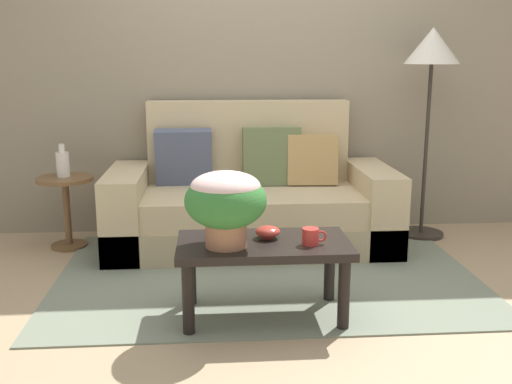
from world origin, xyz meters
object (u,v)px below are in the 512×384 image
(potted_plant, at_px, (226,200))
(snack_bowl, at_px, (268,232))
(table_vase, at_px, (63,163))
(coffee_table, at_px, (264,254))
(coffee_mug, at_px, (311,236))
(side_table, at_px, (66,199))
(couch, at_px, (252,203))
(floor_lamp, at_px, (432,62))

(potted_plant, bearing_deg, snack_bowl, 28.05)
(table_vase, bearing_deg, coffee_table, -44.83)
(potted_plant, relative_size, coffee_mug, 3.25)
(snack_bowl, relative_size, table_vase, 0.56)
(snack_bowl, xyz_separation_m, table_vase, (-1.40, 1.31, 0.17))
(side_table, xyz_separation_m, potted_plant, (1.16, -1.42, 0.31))
(couch, xyz_separation_m, side_table, (-1.39, 0.02, 0.05))
(floor_lamp, distance_m, potted_plant, 2.31)
(couch, distance_m, coffee_mug, 1.43)
(couch, relative_size, floor_lamp, 1.30)
(coffee_table, height_order, snack_bowl, snack_bowl)
(snack_bowl, distance_m, table_vase, 1.92)
(coffee_table, bearing_deg, coffee_mug, -16.42)
(couch, relative_size, potted_plant, 4.94)
(snack_bowl, bearing_deg, potted_plant, -151.95)
(snack_bowl, bearing_deg, floor_lamp, 45.16)
(potted_plant, distance_m, snack_bowl, 0.34)
(couch, relative_size, coffee_mug, 16.07)
(table_vase, bearing_deg, snack_bowl, -43.10)
(couch, height_order, potted_plant, couch)
(floor_lamp, xyz_separation_m, snack_bowl, (-1.38, -1.39, -0.90))
(coffee_mug, height_order, table_vase, table_vase)
(table_vase, bearing_deg, couch, -1.44)
(side_table, bearing_deg, floor_lamp, 1.93)
(table_vase, bearing_deg, potted_plant, -50.85)
(floor_lamp, height_order, table_vase, floor_lamp)
(coffee_mug, bearing_deg, couch, 98.93)
(coffee_table, bearing_deg, side_table, 135.27)
(couch, bearing_deg, coffee_mug, -81.07)
(coffee_mug, bearing_deg, potted_plant, 179.65)
(side_table, xyz_separation_m, floor_lamp, (2.77, 0.09, 1.00))
(side_table, distance_m, coffee_mug, 2.15)
(coffee_table, bearing_deg, couch, 88.86)
(coffee_table, height_order, floor_lamp, floor_lamp)
(couch, distance_m, snack_bowl, 1.28)
(potted_plant, distance_m, coffee_mug, 0.50)
(snack_bowl, bearing_deg, side_table, 137.02)
(coffee_mug, relative_size, table_vase, 0.54)
(potted_plant, bearing_deg, table_vase, 129.15)
(coffee_mug, bearing_deg, coffee_table, 163.58)
(potted_plant, relative_size, table_vase, 1.75)
(floor_lamp, bearing_deg, snack_bowl, -134.84)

